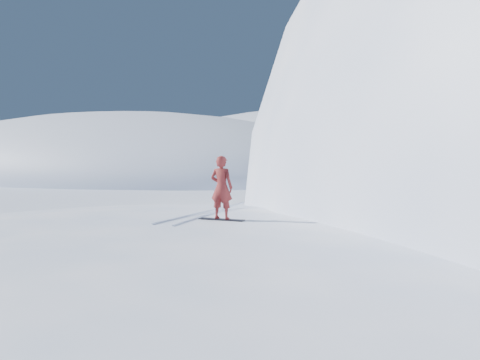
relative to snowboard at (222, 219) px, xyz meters
The scene contains 8 objects.
ground 4.38m from the snowboard, 98.94° to the right, with size 400.00×400.00×0.00m, color white.
near_ridge 2.53m from the snowboard, 55.09° to the right, with size 36.00×28.00×4.80m, color white.
far_ridge_a 90.36m from the snowboard, 141.38° to the left, with size 120.00×70.00×28.00m, color white.
far_ridge_c 113.88m from the snowboard, 110.87° to the left, with size 140.00×90.00×36.00m, color white.
wind_bumps 3.05m from the snowboard, 126.93° to the right, with size 16.00×14.40×1.00m.
snowboard is the anchor object (origin of this frame).
snowboarder 0.92m from the snowboard, ahead, with size 0.66×0.43×1.82m, color maroon.
board_tracks 1.91m from the snowboard, 135.31° to the left, with size 1.51×5.96×0.04m.
Camera 1 is at (7.47, -6.45, 4.18)m, focal length 32.00 mm.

